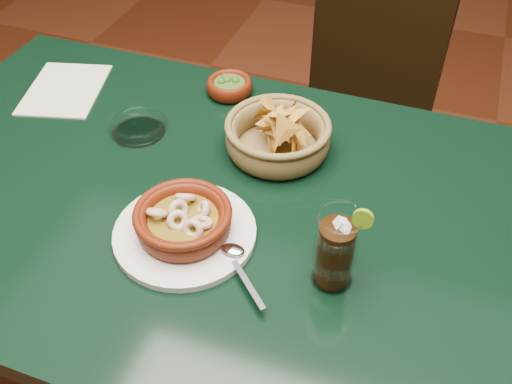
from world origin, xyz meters
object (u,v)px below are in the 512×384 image
(cola_drink, at_px, (336,249))
(chip_basket, at_px, (278,136))
(dining_chair, at_px, (353,116))
(dining_table, at_px, (191,228))
(shrimp_plate, at_px, (184,223))

(cola_drink, bearing_deg, chip_basket, 123.43)
(dining_chair, xyz_separation_m, cola_drink, (0.12, -0.81, 0.34))
(dining_table, height_order, chip_basket, chip_basket)
(dining_chair, distance_m, chip_basket, 0.63)
(cola_drink, bearing_deg, dining_chair, 98.36)
(dining_chair, height_order, cola_drink, cola_drink)
(dining_chair, relative_size, chip_basket, 3.73)
(dining_table, distance_m, dining_chair, 0.75)
(dining_table, xyz_separation_m, shrimp_plate, (0.04, -0.10, 0.13))
(shrimp_plate, height_order, cola_drink, cola_drink)
(dining_chair, relative_size, cola_drink, 5.47)
(cola_drink, bearing_deg, dining_table, 160.58)
(shrimp_plate, relative_size, cola_drink, 1.86)
(chip_basket, bearing_deg, dining_chair, 83.92)
(dining_table, distance_m, chip_basket, 0.24)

